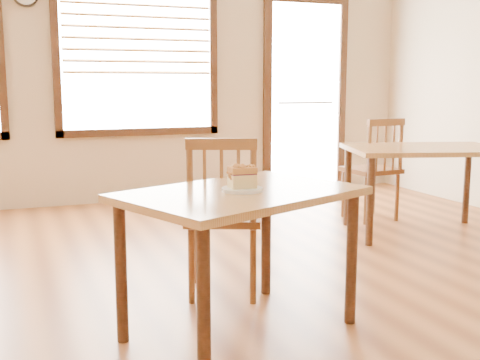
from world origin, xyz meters
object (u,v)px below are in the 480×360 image
object	(u,v)px
cafe_table_main	(241,210)
cafe_chair_main	(223,215)
plate	(242,189)
cafe_chair_second	(374,168)
cake_slice	(242,176)
cafe_table_second	(424,158)

from	to	relation	value
cafe_table_main	cafe_chair_main	world-z (taller)	cafe_chair_main
cafe_chair_main	plate	bearing A→B (deg)	102.26
cafe_chair_second	cake_slice	xyz separation A→B (m)	(-2.11, -1.99, 0.33)
cafe_chair_second	plate	bearing A→B (deg)	39.35
cafe_chair_main	cafe_chair_second	bearing A→B (deg)	-122.50
cafe_table_second	cafe_chair_second	size ratio (longest dim) A/B	1.48
cafe_table_second	plate	size ratio (longest dim) A/B	7.03
cafe_table_second	plate	world-z (taller)	plate
cafe_table_main	cafe_table_second	xyz separation A→B (m)	(2.20, 1.37, 0.01)
cafe_chair_second	cake_slice	bearing A→B (deg)	39.36
cafe_table_main	cake_slice	bearing A→B (deg)	-108.74
cafe_table_main	cafe_table_second	world-z (taller)	same
plate	cake_slice	distance (m)	0.07
cafe_chair_main	cafe_table_second	distance (m)	2.27
cafe_chair_main	cake_slice	distance (m)	0.66
cafe_table_second	cafe_table_main	bearing A→B (deg)	-131.30
cafe_chair_main	cafe_table_second	bearing A→B (deg)	-136.39
cafe_chair_main	cafe_chair_second	size ratio (longest dim) A/B	1.01
cafe_chair_second	plate	world-z (taller)	cafe_chair_second
cafe_table_main	cafe_table_second	size ratio (longest dim) A/B	0.95
cafe_table_main	cake_slice	size ratio (longest dim) A/B	9.59
cafe_table_main	cafe_table_second	bearing A→B (deg)	9.93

